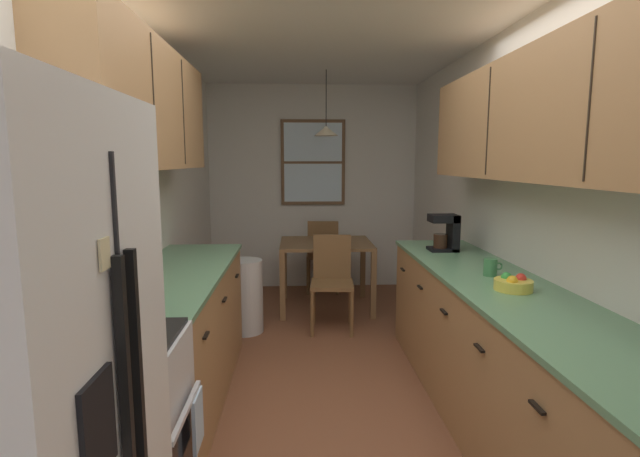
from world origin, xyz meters
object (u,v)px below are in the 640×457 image
Objects in this scene: dining_table at (326,252)px; table_serving_bowl at (324,240)px; trash_bin at (245,296)px; storage_canister at (136,288)px; microwave_over_range at (46,134)px; coffee_maker at (447,232)px; mug_by_coffeemaker at (491,267)px; dining_chair_near at (332,277)px; fruit_bowl at (513,283)px; dining_chair_far at (323,252)px; stove_range at (101,449)px.

dining_table is 0.14m from table_serving_bowl.
storage_canister is at bearing -98.33° from trash_bin.
microwave_over_range is 2.93m from trash_bin.
dining_table is 1.11m from trash_bin.
storage_canister is at bearing -145.46° from coffee_maker.
coffee_maker reaches higher than dining_table.
mug_by_coffeemaker is at bearing -89.04° from coffee_maker.
dining_table is at bearing 91.93° from dining_chair_near.
fruit_bowl is at bearing 5.57° from storage_canister.
dining_chair_near is 5.20× the size of table_serving_bowl.
dining_chair_near and dining_chair_far have the same top height.
microwave_over_range is at bearing -153.62° from mug_by_coffeemaker.
stove_range is 3.78× the size of coffee_maker.
dining_chair_far is at bearing 88.17° from table_serving_bowl.
dining_chair_far is 1.57m from trash_bin.
microwave_over_range is (-0.11, 0.00, 1.24)m from stove_range.
stove_range is 2.87m from dining_chair_near.
coffee_maker is (0.86, -0.76, 0.55)m from dining_chair_near.
stove_range reaches higher than fruit_bowl.
microwave_over_range reaches higher than dining_table.
dining_chair_near is at bearing 64.91° from microwave_over_range.
coffee_maker is (0.88, -1.39, 0.42)m from dining_table.
fruit_bowl reaches higher than dining_chair_near.
microwave_over_range is 2.90m from coffee_maker.
trash_bin is 1.95m from coffee_maker.
trash_bin is (-0.81, -0.70, -0.28)m from dining_table.
trash_bin is at bearing -138.91° from dining_table.
dining_chair_far is at bearing 105.48° from fruit_bowl.
microwave_over_range reaches higher than table_serving_bowl.
storage_canister is (-1.11, -2.75, 0.36)m from dining_table.
microwave_over_range is 3.16m from dining_chair_near.
table_serving_bowl is at bearing 68.15° from storage_canister.
trash_bin is 5.80× the size of mug_by_coffeemaker.
dining_chair_far is 3.02m from mug_by_coffeemaker.
coffee_maker is 1.68× the size of table_serving_bowl.
dining_table is 1.42× the size of trash_bin.
storage_canister reaches higher than mug_by_coffeemaker.
dining_chair_near is at bearing -86.17° from table_serving_bowl.
stove_range reaches higher than dining_table.
dining_chair_far is at bearing 71.83° from storage_canister.
dining_chair_near is (1.24, 2.64, -1.21)m from microwave_over_range.
mug_by_coffeemaker reaches higher than dining_table.
coffee_maker is 1.40× the size of fruit_bowl.
microwave_over_range is at bearing -110.31° from table_serving_bowl.
microwave_over_range reaches higher than dining_chair_far.
fruit_bowl reaches higher than table_serving_bowl.
dining_chair_far is at bearing 74.18° from stove_range.
mug_by_coffeemaker is (0.90, -2.22, 0.32)m from dining_table.
mug_by_coffeemaker reaches higher than fruit_bowl.
trash_bin is (0.29, 2.57, -0.12)m from stove_range.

